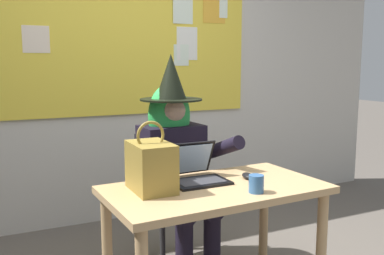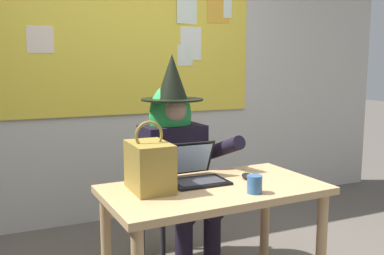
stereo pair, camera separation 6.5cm
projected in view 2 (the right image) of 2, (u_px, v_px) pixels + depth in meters
The scene contains 8 objects.
wall_back_bulletin at pixel (125, 52), 3.79m from camera, with size 5.68×1.87×2.97m.
desk_main at pixel (214, 204), 2.41m from camera, with size 1.24×0.71×0.72m.
chair_at_desk at pixel (169, 190), 3.04m from camera, with size 0.46×0.46×0.91m.
person_costumed at pixel (176, 153), 2.89m from camera, with size 0.61×0.69×1.46m.
laptop at pixel (195, 173), 2.50m from camera, with size 0.32×0.32×0.22m.
computer_mouse at pixel (247, 176), 2.54m from camera, with size 0.06×0.10×0.03m, color black.
handbag at pixel (149, 166), 2.30m from camera, with size 0.20×0.30×0.38m.
coffee_mug at pixel (255, 184), 2.26m from camera, with size 0.08×0.08×0.10m, color #336099.
Camera 2 is at (-1.04, -2.01, 1.40)m, focal length 40.31 mm.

